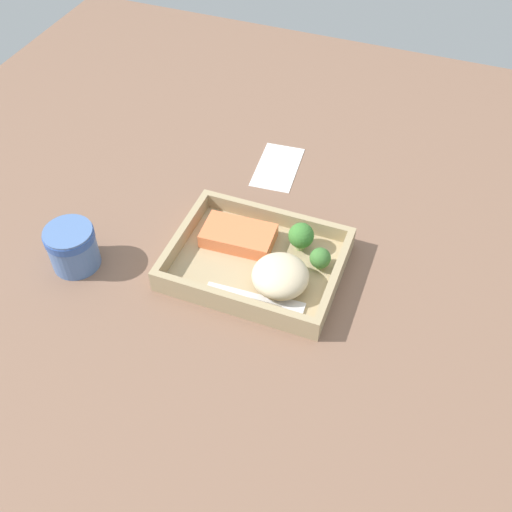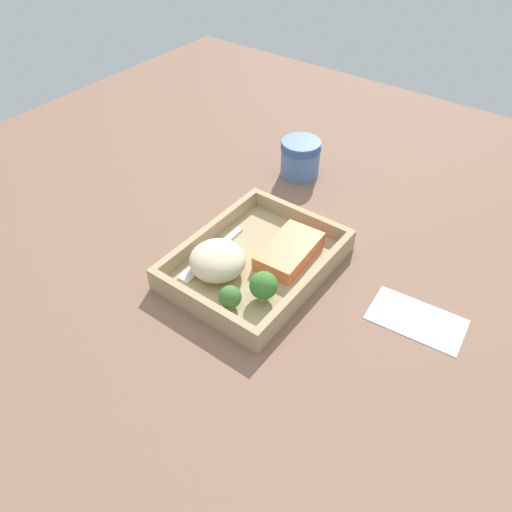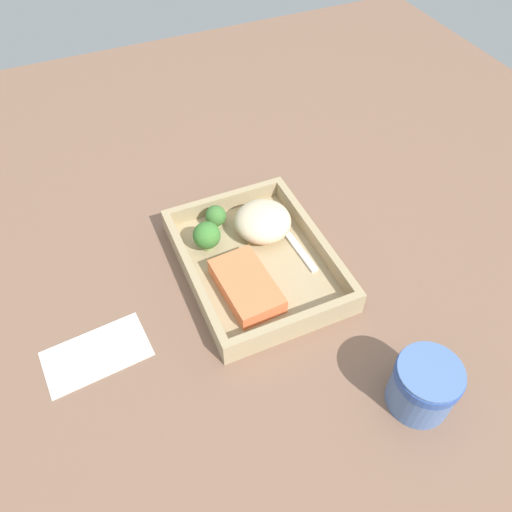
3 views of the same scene
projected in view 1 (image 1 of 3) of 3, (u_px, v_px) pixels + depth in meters
ground_plane at (256, 271)px, 99.70cm from camera, size 160.00×160.00×2.00cm
takeout_tray at (256, 265)px, 98.53cm from camera, size 27.74×21.29×1.20cm
tray_rim at (256, 256)px, 97.03cm from camera, size 27.74×21.29×2.87cm
salmon_fillet at (238, 236)px, 100.44cm from camera, size 12.38×7.64×2.53cm
mashed_potatoes at (280, 276)px, 92.65cm from camera, size 8.97×8.97×5.15cm
broccoli_floret_1 at (301, 236)px, 98.24cm from camera, size 4.28×4.28×5.05cm
broccoli_floret_2 at (320, 258)px, 95.88cm from camera, size 3.44×3.44×3.85cm
fork at (262, 299)px, 92.63cm from camera, size 15.86×2.42×0.44cm
paper_cup at (72, 246)px, 96.47cm from camera, size 8.08×8.08×7.56cm
receipt_slip at (278, 167)px, 116.53cm from camera, size 8.99×14.43×0.24cm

